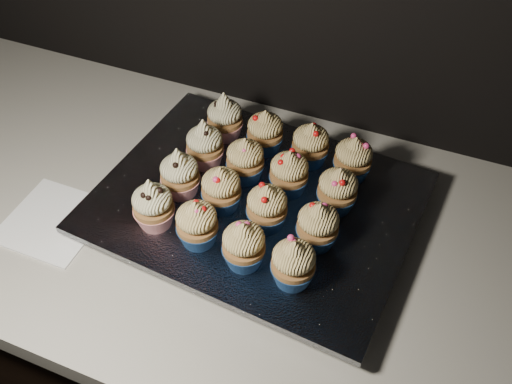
% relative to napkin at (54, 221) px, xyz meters
% --- Properties ---
extents(cabinet, '(2.40, 0.60, 0.86)m').
position_rel_napkin_xyz_m(cabinet, '(0.24, 0.12, -0.47)').
color(cabinet, black).
rests_on(cabinet, ground).
extents(worktop, '(2.44, 0.64, 0.04)m').
position_rel_napkin_xyz_m(worktop, '(0.24, 0.12, -0.02)').
color(worktop, beige).
rests_on(worktop, cabinet).
extents(napkin, '(0.15, 0.15, 0.00)m').
position_rel_napkin_xyz_m(napkin, '(0.00, 0.00, 0.00)').
color(napkin, white).
rests_on(napkin, worktop).
extents(baking_tray, '(0.48, 0.38, 0.02)m').
position_rel_napkin_xyz_m(baking_tray, '(0.30, 0.14, 0.01)').
color(baking_tray, black).
rests_on(baking_tray, worktop).
extents(foil_lining, '(0.52, 0.42, 0.01)m').
position_rel_napkin_xyz_m(foil_lining, '(0.30, 0.14, 0.03)').
color(foil_lining, silver).
rests_on(foil_lining, baking_tray).
extents(cupcake_0, '(0.06, 0.06, 0.10)m').
position_rel_napkin_xyz_m(cupcake_0, '(0.17, 0.04, 0.07)').
color(cupcake_0, red).
rests_on(cupcake_0, foil_lining).
extents(cupcake_1, '(0.06, 0.06, 0.08)m').
position_rel_napkin_xyz_m(cupcake_1, '(0.25, 0.03, 0.07)').
color(cupcake_1, navy).
rests_on(cupcake_1, foil_lining).
extents(cupcake_2, '(0.06, 0.06, 0.08)m').
position_rel_napkin_xyz_m(cupcake_2, '(0.33, 0.02, 0.07)').
color(cupcake_2, navy).
rests_on(cupcake_2, foil_lining).
extents(cupcake_3, '(0.06, 0.06, 0.08)m').
position_rel_napkin_xyz_m(cupcake_3, '(0.40, 0.02, 0.07)').
color(cupcake_3, navy).
rests_on(cupcake_3, foil_lining).
extents(cupcake_4, '(0.06, 0.06, 0.10)m').
position_rel_napkin_xyz_m(cupcake_4, '(0.18, 0.11, 0.07)').
color(cupcake_4, red).
rests_on(cupcake_4, foil_lining).
extents(cupcake_5, '(0.06, 0.06, 0.08)m').
position_rel_napkin_xyz_m(cupcake_5, '(0.25, 0.11, 0.07)').
color(cupcake_5, navy).
rests_on(cupcake_5, foil_lining).
extents(cupcake_6, '(0.06, 0.06, 0.08)m').
position_rel_napkin_xyz_m(cupcake_6, '(0.33, 0.10, 0.07)').
color(cupcake_6, navy).
rests_on(cupcake_6, foil_lining).
extents(cupcake_7, '(0.06, 0.06, 0.08)m').
position_rel_napkin_xyz_m(cupcake_7, '(0.41, 0.09, 0.07)').
color(cupcake_7, navy).
rests_on(cupcake_7, foil_lining).
extents(cupcake_8, '(0.06, 0.06, 0.10)m').
position_rel_napkin_xyz_m(cupcake_8, '(0.18, 0.19, 0.07)').
color(cupcake_8, red).
rests_on(cupcake_8, foil_lining).
extents(cupcake_9, '(0.06, 0.06, 0.08)m').
position_rel_napkin_xyz_m(cupcake_9, '(0.26, 0.18, 0.07)').
color(cupcake_9, navy).
rests_on(cupcake_9, foil_lining).
extents(cupcake_10, '(0.06, 0.06, 0.08)m').
position_rel_napkin_xyz_m(cupcake_10, '(0.34, 0.18, 0.07)').
color(cupcake_10, navy).
rests_on(cupcake_10, foil_lining).
extents(cupcake_11, '(0.06, 0.06, 0.08)m').
position_rel_napkin_xyz_m(cupcake_11, '(0.42, 0.17, 0.07)').
color(cupcake_11, navy).
rests_on(cupcake_11, foil_lining).
extents(cupcake_12, '(0.06, 0.06, 0.10)m').
position_rel_napkin_xyz_m(cupcake_12, '(0.19, 0.27, 0.07)').
color(cupcake_12, red).
rests_on(cupcake_12, foil_lining).
extents(cupcake_13, '(0.06, 0.06, 0.08)m').
position_rel_napkin_xyz_m(cupcake_13, '(0.26, 0.26, 0.07)').
color(cupcake_13, navy).
rests_on(cupcake_13, foil_lining).
extents(cupcake_14, '(0.06, 0.06, 0.08)m').
position_rel_napkin_xyz_m(cupcake_14, '(0.35, 0.26, 0.07)').
color(cupcake_14, navy).
rests_on(cupcake_14, foil_lining).
extents(cupcake_15, '(0.06, 0.06, 0.08)m').
position_rel_napkin_xyz_m(cupcake_15, '(0.42, 0.25, 0.07)').
color(cupcake_15, navy).
rests_on(cupcake_15, foil_lining).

